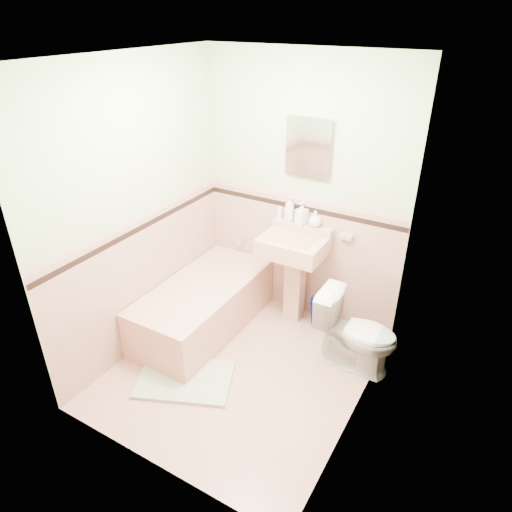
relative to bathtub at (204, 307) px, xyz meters
The scene contains 32 objects.
floor 0.75m from the bathtub, 27.65° to the right, with size 2.20×2.20×0.00m, color tan.
ceiling 2.38m from the bathtub, 27.65° to the right, with size 2.20×2.20×0.00m, color white.
wall_back 1.43m from the bathtub, 50.71° to the left, with size 2.50×2.50×0.00m, color #F5E6C8.
wall_front 1.87m from the bathtub, 66.22° to the right, with size 2.50×2.50×0.00m, color #F5E6C8.
wall_left 1.14m from the bathtub, 138.27° to the right, with size 2.50×2.50×0.00m, color #F5E6C8.
wall_right 1.95m from the bathtub, 11.45° to the right, with size 2.50×2.50×0.00m, color #F5E6C8.
wainscot_back 1.05m from the bathtub, 50.27° to the left, with size 2.00×2.00×0.00m, color tan.
wainscot_front 1.60m from the bathtub, 66.05° to the right, with size 2.00×2.00×0.00m, color tan.
wainscot_left 0.61m from the bathtub, 137.33° to the right, with size 2.20×2.20×0.00m, color tan.
wainscot_right 1.69m from the bathtub, 11.53° to the right, with size 2.20×2.20×0.00m, color tan.
accent_back 1.33m from the bathtub, 50.04° to the left, with size 2.00×2.00×0.00m, color black.
accent_front 1.79m from the bathtub, 65.95° to the right, with size 2.00×2.00×0.00m, color black.
accent_left 1.02m from the bathtub, 136.85° to the right, with size 2.20×2.20×0.00m, color black.
accent_right 1.87m from the bathtub, 11.57° to the right, with size 2.20×2.20×0.00m, color black.
cap_back 1.40m from the bathtub, 50.04° to the left, with size 2.00×2.00×0.00m, color tan.
cap_front 1.84m from the bathtub, 65.95° to the right, with size 2.00×2.00×0.00m, color tan.
cap_left 1.11m from the bathtub, 136.85° to the right, with size 2.20×2.20×0.00m, color tan.
cap_right 1.92m from the bathtub, 11.57° to the right, with size 2.20×2.20×0.00m, color tan.
bathtub is the anchor object (origin of this frame).
tub_faucet 0.83m from the bathtub, 90.00° to the left, with size 0.04×0.04×0.12m, color silver.
sink 0.89m from the bathtub, 37.93° to the left, with size 0.59×0.48×0.92m, color tan, non-canonical shape.
sink_faucet 1.20m from the bathtub, 44.58° to the left, with size 0.02×0.02×0.10m, color silver.
medicine_cabinet 1.78m from the bathtub, 47.42° to the left, with size 0.38×0.04×0.48m, color white.
soap_dish 1.51m from the bathtub, 33.57° to the left, with size 0.12×0.07×0.04m, color tan.
soap_bottle_left 1.25m from the bathtub, 52.94° to the left, with size 0.09×0.09×0.24m, color #B2B2B2.
soap_bottle_mid 1.30m from the bathtub, 47.00° to the left, with size 0.10×0.10×0.21m, color #B2B2B2.
soap_bottle_right 1.36m from the bathtub, 41.70° to the left, with size 0.12×0.12×0.15m, color #B2B2B2.
tube 1.17m from the bathtub, 58.80° to the left, with size 0.04×0.04×0.12m, color white.
toilet 1.47m from the bathtub, ahead, with size 0.39×0.68×0.70m, color white.
bucket 1.16m from the bathtub, 32.27° to the left, with size 0.26×0.26×0.26m, color #00039F, non-canonical shape.
bath_mat 0.78m from the bathtub, 66.88° to the right, with size 0.78×0.52×0.03m, color #9FA88C.
shoe 0.69m from the bathtub, 71.61° to the right, with size 0.15×0.07×0.06m, color #BF1E59.
Camera 1 is at (1.63, -2.55, 2.77)m, focal length 32.10 mm.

